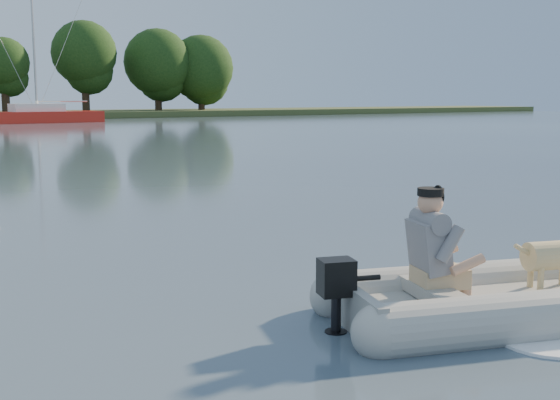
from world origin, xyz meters
TOP-DOWN VIEW (x-y plane):
  - water at (0.00, 0.00)m, footprint 160.00×160.00m
  - dinghy at (0.95, -0.60)m, footprint 5.36×4.76m
  - man at (0.37, -0.35)m, footprint 0.81×0.75m
  - dog at (1.52, -0.75)m, footprint 0.90×0.56m
  - outboard_motor at (-0.47, -0.10)m, footprint 0.44×0.37m
  - sailboat at (11.34, 49.42)m, footprint 8.62×2.97m

SIDE VIEW (x-z plane):
  - water at x=0.00m, z-range 0.00..0.00m
  - outboard_motor at x=-0.47m, z-range -0.08..0.64m
  - dog at x=1.52m, z-range 0.19..0.75m
  - sailboat at x=11.34m, z-range -5.33..6.36m
  - dinghy at x=0.95m, z-range -0.10..1.17m
  - man at x=0.37m, z-range 0.22..1.20m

